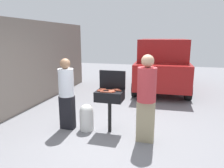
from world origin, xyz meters
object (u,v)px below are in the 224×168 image
(hot_dog_2, at_px, (115,90))
(parked_minivan, at_px, (162,64))
(hot_dog_0, at_px, (112,91))
(hot_dog_11, at_px, (105,90))
(hot_dog_3, at_px, (103,92))
(hot_dog_14, at_px, (100,91))
(hot_dog_8, at_px, (103,89))
(bbq_grill, at_px, (110,97))
(hot_dog_5, at_px, (118,91))
(hot_dog_6, at_px, (111,90))
(hot_dog_12, at_px, (117,89))
(hot_dog_13, at_px, (112,91))
(person_left, at_px, (66,92))
(hot_dog_1, at_px, (111,92))
(hot_dog_4, at_px, (103,89))
(hot_dog_9, at_px, (101,90))
(person_right, at_px, (146,96))
(propane_tank, at_px, (87,117))
(hot_dog_10, at_px, (109,92))
(hot_dog_7, at_px, (112,91))

(hot_dog_2, height_order, parked_minivan, parked_minivan)
(hot_dog_0, relative_size, hot_dog_11, 1.00)
(hot_dog_3, distance_m, hot_dog_14, 0.11)
(hot_dog_8, distance_m, parked_minivan, 4.61)
(bbq_grill, distance_m, hot_dog_5, 0.25)
(hot_dog_6, xyz_separation_m, parked_minivan, (0.88, 4.53, 0.06))
(hot_dog_6, height_order, hot_dog_12, same)
(hot_dog_2, bearing_deg, hot_dog_8, -177.68)
(hot_dog_13, bearing_deg, person_left, -176.59)
(hot_dog_1, height_order, hot_dog_4, same)
(hot_dog_0, bearing_deg, hot_dog_1, -76.20)
(bbq_grill, xyz_separation_m, hot_dog_0, (0.05, -0.01, 0.16))
(hot_dog_1, height_order, hot_dog_9, same)
(hot_dog_5, distance_m, hot_dog_12, 0.10)
(hot_dog_4, xyz_separation_m, hot_dog_8, (0.02, -0.03, 0.00))
(hot_dog_8, bearing_deg, person_right, -16.84)
(hot_dog_12, bearing_deg, hot_dog_5, -60.34)
(bbq_grill, height_order, parked_minivan, parked_minivan)
(hot_dog_4, relative_size, hot_dog_13, 1.00)
(person_left, bearing_deg, hot_dog_0, 12.14)
(hot_dog_3, height_order, propane_tank, hot_dog_3)
(hot_dog_8, bearing_deg, hot_dog_11, -40.42)
(hot_dog_9, bearing_deg, hot_dog_2, 21.30)
(hot_dog_2, height_order, hot_dog_10, same)
(hot_dog_0, xyz_separation_m, hot_dog_4, (-0.23, 0.11, 0.00))
(hot_dog_3, height_order, hot_dog_13, same)
(hot_dog_7, bearing_deg, hot_dog_5, 47.45)
(hot_dog_0, distance_m, hot_dog_14, 0.25)
(hot_dog_8, distance_m, propane_tank, 0.76)
(propane_tank, bearing_deg, hot_dog_12, 15.29)
(hot_dog_12, xyz_separation_m, parked_minivan, (0.77, 4.43, 0.06))
(hot_dog_2, relative_size, hot_dog_11, 1.00)
(hot_dog_2, height_order, propane_tank, hot_dog_2)
(hot_dog_13, bearing_deg, hot_dog_9, 179.42)
(bbq_grill, bearing_deg, hot_dog_11, 169.67)
(hot_dog_5, height_order, hot_dog_9, same)
(hot_dog_3, xyz_separation_m, hot_dog_6, (0.12, 0.19, 0.00))
(hot_dog_9, bearing_deg, parked_minivan, 76.54)
(hot_dog_10, xyz_separation_m, propane_tank, (-0.57, 0.09, -0.65))
(hot_dog_11, bearing_deg, hot_dog_13, -19.15)
(bbq_grill, relative_size, hot_dog_4, 7.36)
(hot_dog_0, distance_m, hot_dog_12, 0.16)
(hot_dog_13, xyz_separation_m, person_right, (0.78, -0.20, 0.00))
(hot_dog_14, bearing_deg, hot_dog_3, -35.43)
(hot_dog_13, bearing_deg, hot_dog_10, -101.87)
(hot_dog_7, distance_m, hot_dog_10, 0.09)
(hot_dog_4, height_order, hot_dog_9, same)
(hot_dog_5, xyz_separation_m, hot_dog_12, (-0.05, 0.09, 0.00))
(hot_dog_0, xyz_separation_m, hot_dog_10, (-0.01, -0.14, 0.00))
(person_left, xyz_separation_m, person_right, (1.83, -0.13, 0.07))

